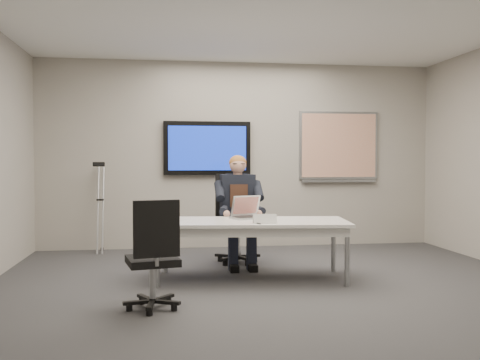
{
  "coord_description": "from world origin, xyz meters",
  "views": [
    {
      "loc": [
        -1.13,
        -5.05,
        1.3
      ],
      "look_at": [
        -0.29,
        0.9,
        1.09
      ],
      "focal_mm": 40.0,
      "sensor_mm": 36.0,
      "label": 1
    }
  ],
  "objects": [
    {
      "name": "floor",
      "position": [
        0.0,
        0.0,
        0.0
      ],
      "size": [
        6.0,
        6.0,
        0.02
      ],
      "primitive_type": "cube",
      "color": "#333335",
      "rests_on": "ground"
    },
    {
      "name": "ceiling",
      "position": [
        0.0,
        0.0,
        2.8
      ],
      "size": [
        6.0,
        6.0,
        0.02
      ],
      "primitive_type": "cube",
      "color": "white",
      "rests_on": "wall_back"
    },
    {
      "name": "wall_back",
      "position": [
        0.0,
        3.0,
        1.4
      ],
      "size": [
        6.0,
        0.02,
        2.8
      ],
      "primitive_type": "cube",
      "color": "#A8A298",
      "rests_on": "ground"
    },
    {
      "name": "wall_front",
      "position": [
        0.0,
        -3.0,
        1.4
      ],
      "size": [
        6.0,
        0.02,
        2.8
      ],
      "primitive_type": "cube",
      "color": "#A8A298",
      "rests_on": "ground"
    },
    {
      "name": "conference_table",
      "position": [
        -0.19,
        0.75,
        0.58
      ],
      "size": [
        2.2,
        1.13,
        0.65
      ],
      "rotation": [
        0.0,
        0.0,
        -0.12
      ],
      "color": "white",
      "rests_on": "ground"
    },
    {
      "name": "tv_display",
      "position": [
        -0.5,
        2.95,
        1.5
      ],
      "size": [
        1.3,
        0.09,
        0.8
      ],
      "color": "black",
      "rests_on": "wall_back"
    },
    {
      "name": "whiteboard",
      "position": [
        1.55,
        2.97,
        1.53
      ],
      "size": [
        1.25,
        0.08,
        1.1
      ],
      "color": "#909398",
      "rests_on": "wall_back"
    },
    {
      "name": "office_chair_far",
      "position": [
        -0.22,
        1.77,
        0.36
      ],
      "size": [
        0.6,
        0.6,
        1.14
      ],
      "rotation": [
        0.0,
        0.0,
        0.12
      ],
      "color": "black",
      "rests_on": "ground"
    },
    {
      "name": "office_chair_near",
      "position": [
        -1.24,
        -0.36,
        0.3
      ],
      "size": [
        0.55,
        0.55,
        0.98
      ],
      "rotation": [
        0.0,
        0.0,
        3.34
      ],
      "color": "black",
      "rests_on": "ground"
    },
    {
      "name": "seated_person",
      "position": [
        -0.21,
        1.5,
        0.56
      ],
      "size": [
        0.43,
        0.75,
        1.38
      ],
      "rotation": [
        0.0,
        0.0,
        0.04
      ],
      "color": "#1E2333",
      "rests_on": "office_chair_far"
    },
    {
      "name": "crutch",
      "position": [
        -2.04,
        2.76,
        0.66
      ],
      "size": [
        0.45,
        0.71,
        1.38
      ],
      "primitive_type": null,
      "rotation": [
        -0.24,
        0.0,
        -0.41
      ],
      "color": "#B5B8BD",
      "rests_on": "ground"
    },
    {
      "name": "laptop",
      "position": [
        -0.2,
        1.01,
        0.71
      ],
      "size": [
        0.42,
        0.45,
        0.25
      ],
      "rotation": [
        0.0,
        0.0,
        0.37
      ],
      "color": "#A9A9AB",
      "rests_on": "conference_table"
    },
    {
      "name": "name_tent",
      "position": [
        -0.09,
        0.46,
        0.7
      ],
      "size": [
        0.25,
        0.09,
        0.1
      ],
      "primitive_type": null,
      "rotation": [
        0.0,
        0.0,
        -0.1
      ],
      "color": "silver",
      "rests_on": "conference_table"
    },
    {
      "name": "pen",
      "position": [
        -0.18,
        0.43,
        0.66
      ],
      "size": [
        0.06,
        0.14,
        0.01
      ],
      "primitive_type": "cylinder",
      "rotation": [
        0.0,
        1.57,
        1.94
      ],
      "color": "black",
      "rests_on": "conference_table"
    }
  ]
}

